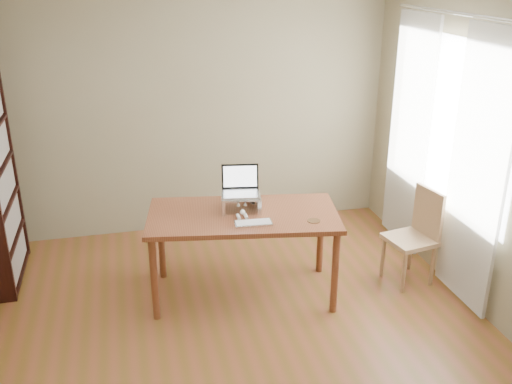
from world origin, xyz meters
The scene contains 9 objects.
room centered at (0.03, 0.01, 1.30)m, with size 4.04×4.54×2.64m.
curtains centered at (1.92, 0.80, 1.17)m, with size 0.03×1.90×2.25m.
desk centered at (0.19, 0.79, 0.66)m, with size 1.65×1.02×0.75m.
laptop_stand centered at (0.19, 0.87, 0.83)m, with size 0.32×0.25×0.13m.
laptop centered at (0.19, 0.92, 0.94)m, with size 0.34×0.30×0.22m.
keyboard centered at (0.23, 0.57, 0.76)m, with size 0.30×0.15×0.02m.
coaster centered at (0.70, 0.51, 0.75)m, with size 0.10×0.10×0.01m, color brown.
cat centered at (0.17, 0.90, 0.81)m, with size 0.23×0.47×0.14m.
chair centered at (1.71, 0.66, 0.45)m, with size 0.44×0.44×0.85m.
Camera 1 is at (-0.69, -3.35, 2.65)m, focal length 40.00 mm.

